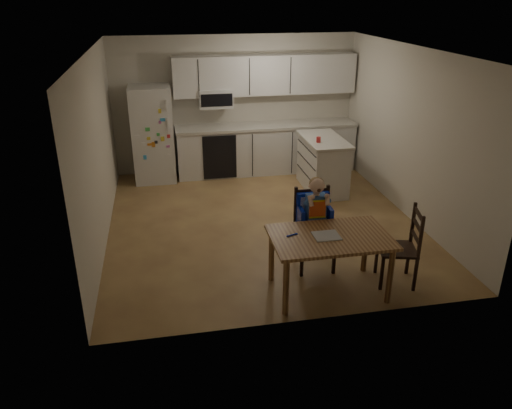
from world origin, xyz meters
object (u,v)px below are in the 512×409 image
at_px(red_cup, 318,140).
at_px(dining_table, 330,244).
at_px(refrigerator, 153,134).
at_px(kitchen_island, 323,164).
at_px(chair_booster, 314,213).
at_px(chair_side, 407,242).

xyz_separation_m(red_cup, dining_table, (-0.76, -2.89, -0.34)).
distance_m(refrigerator, kitchen_island, 3.06).
bearing_deg(red_cup, refrigerator, 154.90).
bearing_deg(refrigerator, dining_table, -65.18).
distance_m(refrigerator, red_cup, 2.96).
xyz_separation_m(refrigerator, dining_table, (1.92, -4.15, -0.23)).
distance_m(red_cup, dining_table, 3.01).
distance_m(kitchen_island, dining_table, 3.24).
height_order(refrigerator, kitchen_island, refrigerator).
bearing_deg(refrigerator, red_cup, -25.10).
xyz_separation_m(chair_booster, chair_side, (0.94, -0.59, -0.18)).
distance_m(dining_table, chair_booster, 0.62).
distance_m(kitchen_island, chair_booster, 2.66).
distance_m(refrigerator, chair_booster, 4.03).
bearing_deg(chair_booster, dining_table, -88.33).
relative_size(red_cup, chair_side, 0.10).
distance_m(red_cup, chair_side, 2.91).
bearing_deg(dining_table, refrigerator, 114.82).
xyz_separation_m(kitchen_island, dining_table, (-0.92, -3.10, 0.16)).
bearing_deg(kitchen_island, chair_booster, -110.35).
bearing_deg(chair_booster, kitchen_island, 71.47).
xyz_separation_m(dining_table, chair_side, (0.94, 0.02, -0.08)).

